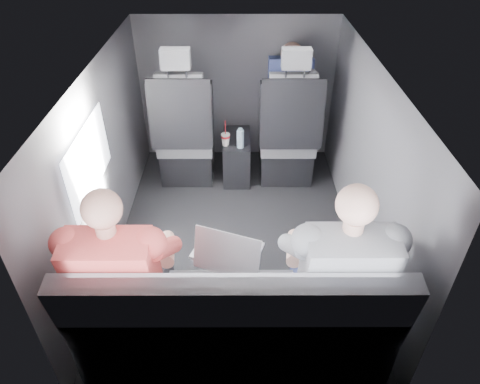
{
  "coord_description": "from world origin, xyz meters",
  "views": [
    {
      "loc": [
        0.02,
        -2.49,
        2.26
      ],
      "look_at": [
        0.03,
        -0.05,
        0.48
      ],
      "focal_mm": 32.0,
      "sensor_mm": 36.0,
      "label": 1
    }
  ],
  "objects_px": {
    "water_bottle": "(240,139)",
    "laptop_black": "(331,253)",
    "center_console": "(237,157)",
    "front_seat_left": "(186,140)",
    "soda_cup": "(226,139)",
    "laptop_white": "(129,249)",
    "passenger_front_right": "(289,92)",
    "passenger_rear_right": "(336,272)",
    "passenger_rear_left": "(126,274)",
    "laptop_silver": "(227,252)",
    "front_seat_right": "(287,140)",
    "rear_bench": "(235,328)"
  },
  "relations": [
    {
      "from": "rear_bench",
      "to": "soda_cup",
      "type": "height_order",
      "value": "rear_bench"
    },
    {
      "from": "front_seat_left",
      "to": "water_bottle",
      "type": "relative_size",
      "value": 7.02
    },
    {
      "from": "laptop_silver",
      "to": "passenger_rear_right",
      "type": "relative_size",
      "value": 0.34
    },
    {
      "from": "front_seat_left",
      "to": "soda_cup",
      "type": "relative_size",
      "value": 5.4
    },
    {
      "from": "passenger_rear_right",
      "to": "front_seat_right",
      "type": "bearing_deg",
      "value": 92.2
    },
    {
      "from": "passenger_front_right",
      "to": "passenger_rear_left",
      "type": "bearing_deg",
      "value": -116.45
    },
    {
      "from": "passenger_rear_left",
      "to": "passenger_rear_right",
      "type": "relative_size",
      "value": 0.98
    },
    {
      "from": "passenger_rear_right",
      "to": "front_seat_left",
      "type": "bearing_deg",
      "value": 118.21
    },
    {
      "from": "center_console",
      "to": "soda_cup",
      "type": "bearing_deg",
      "value": -126.27
    },
    {
      "from": "laptop_silver",
      "to": "passenger_rear_right",
      "type": "bearing_deg",
      "value": -15.58
    },
    {
      "from": "center_console",
      "to": "rear_bench",
      "type": "bearing_deg",
      "value": -90.0
    },
    {
      "from": "passenger_front_right",
      "to": "laptop_silver",
      "type": "bearing_deg",
      "value": -104.97
    },
    {
      "from": "laptop_black",
      "to": "passenger_front_right",
      "type": "relative_size",
      "value": 0.52
    },
    {
      "from": "water_bottle",
      "to": "laptop_black",
      "type": "xyz_separation_m",
      "value": [
        0.49,
        -1.53,
        0.15
      ]
    },
    {
      "from": "front_seat_right",
      "to": "passenger_rear_right",
      "type": "bearing_deg",
      "value": -87.8
    },
    {
      "from": "center_console",
      "to": "laptop_black",
      "type": "bearing_deg",
      "value": -73.02
    },
    {
      "from": "center_console",
      "to": "passenger_rear_left",
      "type": "distance_m",
      "value": 1.98
    },
    {
      "from": "rear_bench",
      "to": "laptop_white",
      "type": "distance_m",
      "value": 0.72
    },
    {
      "from": "rear_bench",
      "to": "laptop_white",
      "type": "relative_size",
      "value": 4.18
    },
    {
      "from": "rear_bench",
      "to": "laptop_white",
      "type": "xyz_separation_m",
      "value": [
        -0.58,
        0.28,
        0.32
      ]
    },
    {
      "from": "laptop_black",
      "to": "passenger_front_right",
      "type": "bearing_deg",
      "value": 91.54
    },
    {
      "from": "front_seat_right",
      "to": "passenger_rear_left",
      "type": "xyz_separation_m",
      "value": [
        -1.01,
        -1.81,
        0.23
      ]
    },
    {
      "from": "water_bottle",
      "to": "passenger_rear_left",
      "type": "xyz_separation_m",
      "value": [
        -0.59,
        -1.68,
        0.15
      ]
    },
    {
      "from": "front_seat_left",
      "to": "laptop_silver",
      "type": "height_order",
      "value": "front_seat_left"
    },
    {
      "from": "passenger_rear_left",
      "to": "passenger_rear_right",
      "type": "height_order",
      "value": "passenger_rear_right"
    },
    {
      "from": "front_seat_left",
      "to": "laptop_silver",
      "type": "xyz_separation_m",
      "value": [
        0.41,
        -1.65,
        0.23
      ]
    },
    {
      "from": "passenger_rear_left",
      "to": "passenger_front_right",
      "type": "distance_m",
      "value": 2.31
    },
    {
      "from": "rear_bench",
      "to": "passenger_front_right",
      "type": "relative_size",
      "value": 2.15
    },
    {
      "from": "front_seat_right",
      "to": "laptop_white",
      "type": "xyz_separation_m",
      "value": [
        -1.03,
        -1.62,
        0.23
      ]
    },
    {
      "from": "center_console",
      "to": "passenger_rear_right",
      "type": "distance_m",
      "value": 1.97
    },
    {
      "from": "center_console",
      "to": "laptop_white",
      "type": "relative_size",
      "value": 1.26
    },
    {
      "from": "center_console",
      "to": "soda_cup",
      "type": "xyz_separation_m",
      "value": [
        -0.09,
        -0.13,
        0.26
      ]
    },
    {
      "from": "front_seat_left",
      "to": "laptop_white",
      "type": "height_order",
      "value": "front_seat_left"
    },
    {
      "from": "laptop_white",
      "to": "passenger_rear_left",
      "type": "bearing_deg",
      "value": -83.07
    },
    {
      "from": "front_seat_right",
      "to": "center_console",
      "type": "distance_m",
      "value": 0.49
    },
    {
      "from": "water_bottle",
      "to": "laptop_silver",
      "type": "relative_size",
      "value": 0.42
    },
    {
      "from": "front_seat_left",
      "to": "laptop_black",
      "type": "xyz_separation_m",
      "value": [
        0.97,
        -1.66,
        0.23
      ]
    },
    {
      "from": "water_bottle",
      "to": "passenger_front_right",
      "type": "relative_size",
      "value": 0.24
    },
    {
      "from": "front_seat_left",
      "to": "soda_cup",
      "type": "height_order",
      "value": "front_seat_left"
    },
    {
      "from": "rear_bench",
      "to": "passenger_rear_left",
      "type": "relative_size",
      "value": 1.3
    },
    {
      "from": "rear_bench",
      "to": "passenger_rear_right",
      "type": "distance_m",
      "value": 0.62
    },
    {
      "from": "water_bottle",
      "to": "passenger_rear_right",
      "type": "xyz_separation_m",
      "value": [
        0.49,
        -1.68,
        0.16
      ]
    },
    {
      "from": "passenger_rear_right",
      "to": "soda_cup",
      "type": "bearing_deg",
      "value": 109.66
    },
    {
      "from": "front_seat_right",
      "to": "water_bottle",
      "type": "xyz_separation_m",
      "value": [
        -0.42,
        -0.12,
        0.08
      ]
    },
    {
      "from": "rear_bench",
      "to": "passenger_rear_left",
      "type": "xyz_separation_m",
      "value": [
        -0.56,
        0.1,
        0.32
      ]
    },
    {
      "from": "front_seat_left",
      "to": "laptop_black",
      "type": "distance_m",
      "value": 1.93
    },
    {
      "from": "front_seat_left",
      "to": "passenger_rear_right",
      "type": "distance_m",
      "value": 2.06
    },
    {
      "from": "laptop_white",
      "to": "laptop_silver",
      "type": "xyz_separation_m",
      "value": [
        0.54,
        -0.03,
        0.01
      ]
    },
    {
      "from": "laptop_white",
      "to": "passenger_rear_left",
      "type": "relative_size",
      "value": 0.31
    },
    {
      "from": "laptop_white",
      "to": "passenger_front_right",
      "type": "xyz_separation_m",
      "value": [
        1.05,
        1.88,
        0.11
      ]
    }
  ]
}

